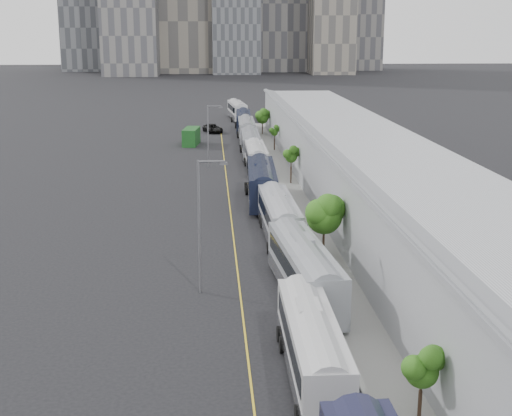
{
  "coord_description": "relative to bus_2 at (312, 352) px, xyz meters",
  "views": [
    {
      "loc": [
        -3.38,
        0.93,
        17.67
      ],
      "look_at": [
        0.4,
        59.73,
        3.0
      ],
      "focal_mm": 50.0,
      "sensor_mm": 36.0,
      "label": 1
    }
  ],
  "objects": [
    {
      "name": "sidewalk",
      "position": [
        7.31,
        20.3,
        -1.46
      ],
      "size": [
        10.0,
        170.0,
        0.12
      ],
      "primitive_type": "cube",
      "color": "gray",
      "rests_on": "ground"
    },
    {
      "name": "lane_line",
      "position": [
        -3.19,
        20.3,
        -1.51
      ],
      "size": [
        0.12,
        160.0,
        0.02
      ],
      "primitive_type": "cube",
      "color": "gold",
      "rests_on": "ground"
    },
    {
      "name": "depot",
      "position": [
        11.3,
        20.3,
        2.0
      ],
      "size": [
        12.45,
        160.4,
        7.2
      ],
      "color": "gray",
      "rests_on": "ground"
    },
    {
      "name": "bus_2",
      "position": [
        0.0,
        0.0,
        0.0
      ],
      "size": [
        2.76,
        12.31,
        3.6
      ],
      "rotation": [
        0.0,
        0.0,
        -0.01
      ],
      "color": "#BABBBD",
      "rests_on": "ground"
    },
    {
      "name": "bus_3",
      "position": [
        1.11,
        11.45,
        0.15
      ],
      "size": [
        3.81,
        13.66,
        3.94
      ],
      "rotation": [
        0.0,
        0.0,
        0.08
      ],
      "color": "gray",
      "rests_on": "ground"
    },
    {
      "name": "bus_4",
      "position": [
        0.81,
        26.17,
        0.06
      ],
      "size": [
        2.86,
        12.82,
        3.73
      ],
      "rotation": [
        0.0,
        0.0,
        0.02
      ],
      "color": "#ABACB5",
      "rests_on": "ground"
    },
    {
      "name": "bus_5",
      "position": [
        0.25,
        39.56,
        0.21
      ],
      "size": [
        3.41,
        14.09,
        4.09
      ],
      "rotation": [
        0.0,
        0.0,
        -0.04
      ],
      "color": "black",
      "rests_on": "ground"
    },
    {
      "name": "bus_6",
      "position": [
        0.77,
        57.18,
        -0.02
      ],
      "size": [
        2.72,
        12.13,
        3.54
      ],
      "rotation": [
        0.0,
        0.0,
        -0.0
      ],
      "color": "silver",
      "rests_on": "ground"
    },
    {
      "name": "bus_7",
      "position": [
        0.71,
        68.29,
        0.02
      ],
      "size": [
        2.83,
        12.51,
        3.64
      ],
      "rotation": [
        0.0,
        0.0,
        -0.02
      ],
      "color": "gray",
      "rests_on": "ground"
    },
    {
      "name": "bus_8",
      "position": [
        0.88,
        82.84,
        0.06
      ],
      "size": [
        2.85,
        12.81,
        3.73
      ],
      "rotation": [
        0.0,
        0.0,
        -0.02
      ],
      "color": "#909299",
      "rests_on": "ground"
    },
    {
      "name": "bus_9",
      "position": [
        0.95,
        95.49,
        0.01
      ],
      "size": [
        3.0,
        12.49,
        3.62
      ],
      "rotation": [
        0.0,
        0.0,
        -0.04
      ],
      "color": "black",
      "rests_on": "ground"
    },
    {
      "name": "bus_10",
      "position": [
        0.49,
        112.74,
        0.06
      ],
      "size": [
        3.67,
        12.97,
        3.74
      ],
      "rotation": [
        0.0,
        0.0,
        0.09
      ],
      "color": "silver",
      "rests_on": "ground"
    },
    {
      "name": "tree_1",
      "position": [
        4.34,
        -4.77,
        1.34
      ],
      "size": [
        1.55,
        1.55,
        3.67
      ],
      "color": "black",
      "rests_on": "ground"
    },
    {
      "name": "tree_2",
      "position": [
        3.69,
        19.53,
        2.53
      ],
      "size": [
        2.84,
        2.84,
        5.48
      ],
      "color": "black",
      "rests_on": "ground"
    },
    {
      "name": "tree_3",
      "position": [
        4.38,
        48.63,
        1.94
      ],
      "size": [
        1.46,
        1.46,
        4.24
      ],
      "color": "black",
      "rests_on": "ground"
    },
    {
      "name": "tree_4",
      "position": [
        4.59,
        72.94,
        1.31
      ],
      "size": [
        1.05,
        1.05,
        3.46
      ],
      "color": "black",
      "rests_on": "ground"
    },
    {
      "name": "tree_5",
      "position": [
        4.02,
        90.2,
        1.82
      ],
      "size": [
        2.18,
        2.18,
        4.44
      ],
      "color": "black",
      "rests_on": "ground"
    },
    {
      "name": "street_lamp_near",
      "position": [
        -5.75,
        13.02,
        3.85
      ],
      "size": [
        2.04,
        0.22,
        9.34
      ],
      "color": "#59595E",
      "rests_on": "ground"
    },
    {
      "name": "street_lamp_far",
      "position": [
        -5.19,
        59.62,
        3.29
      ],
      "size": [
        2.04,
        0.22,
        8.25
      ],
      "color": "#59595E",
      "rests_on": "ground"
    },
    {
      "name": "shipping_container",
      "position": [
        -8.13,
        79.46,
        -0.19
      ],
      "size": [
        2.84,
        6.24,
        2.66
      ],
      "primitive_type": "cube",
      "rotation": [
        0.0,
        0.0,
        -0.12
      ],
      "color": "#154518",
      "rests_on": "ground"
    },
    {
      "name": "suv",
      "position": [
        -4.62,
        93.52,
        -0.77
      ],
      "size": [
        3.98,
        5.88,
        1.5
      ],
      "primitive_type": "imported",
      "rotation": [
        0.0,
        0.0,
        0.3
      ],
      "color": "black",
      "rests_on": "ground"
    }
  ]
}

